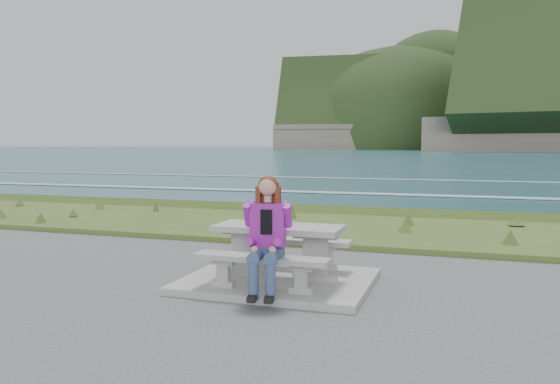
% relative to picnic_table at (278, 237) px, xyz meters
% --- Properties ---
extents(concrete_slab, '(2.60, 2.10, 0.10)m').
position_rel_picnic_table_xyz_m(concrete_slab, '(-0.00, 0.00, -0.63)').
color(concrete_slab, gray).
rests_on(concrete_slab, ground).
extents(picnic_table, '(1.80, 0.75, 0.75)m').
position_rel_picnic_table_xyz_m(picnic_table, '(0.00, 0.00, 0.00)').
color(picnic_table, gray).
rests_on(picnic_table, concrete_slab).
extents(bench_landward, '(1.80, 0.35, 0.45)m').
position_rel_picnic_table_xyz_m(bench_landward, '(0.00, -0.70, -0.23)').
color(bench_landward, gray).
rests_on(bench_landward, concrete_slab).
extents(bench_seaward, '(1.80, 0.35, 0.45)m').
position_rel_picnic_table_xyz_m(bench_seaward, '(0.00, 0.70, -0.23)').
color(bench_seaward, gray).
rests_on(bench_seaward, concrete_slab).
extents(grass_verge, '(160.00, 4.50, 0.22)m').
position_rel_picnic_table_xyz_m(grass_verge, '(-0.00, 5.00, -0.68)').
color(grass_verge, '#345520').
rests_on(grass_verge, ground).
extents(shore_drop, '(160.00, 0.80, 2.20)m').
position_rel_picnic_table_xyz_m(shore_drop, '(-0.00, 7.90, -0.68)').
color(shore_drop, '#6C5D51').
rests_on(shore_drop, ground).
extents(ocean, '(1600.00, 1600.00, 0.09)m').
position_rel_picnic_table_xyz_m(ocean, '(-0.00, 25.09, -2.42)').
color(ocean, '#204D5B').
rests_on(ocean, ground).
extents(seated_woman, '(0.54, 0.82, 1.50)m').
position_rel_picnic_table_xyz_m(seated_woman, '(0.12, -0.84, -0.03)').
color(seated_woman, navy).
rests_on(seated_woman, concrete_slab).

